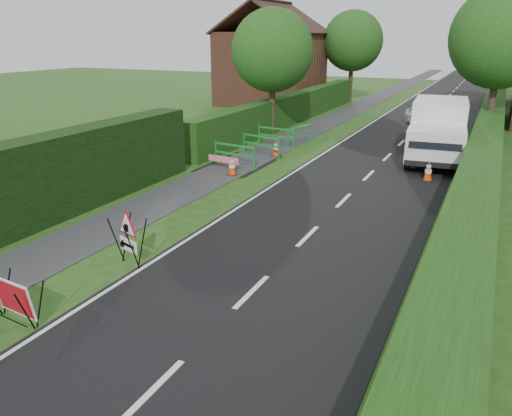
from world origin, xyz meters
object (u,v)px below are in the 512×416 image
(red_rect_sign, at_px, (14,299))
(hatchback_car, at_px, (420,116))
(works_van, at_px, (438,130))
(triangle_sign, at_px, (127,233))

(red_rect_sign, distance_m, hatchback_car, 26.71)
(works_van, height_order, hatchback_car, works_van)
(triangle_sign, xyz_separation_m, hatchback_car, (3.29, 23.50, -0.25))
(hatchback_car, bearing_deg, red_rect_sign, -119.50)
(triangle_sign, relative_size, hatchback_car, 0.35)
(triangle_sign, xyz_separation_m, works_van, (5.28, 14.35, 0.55))
(red_rect_sign, distance_m, works_van, 18.21)
(works_van, bearing_deg, triangle_sign, -115.14)
(works_van, bearing_deg, red_rect_sign, -112.77)
(triangle_sign, bearing_deg, works_van, 86.53)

